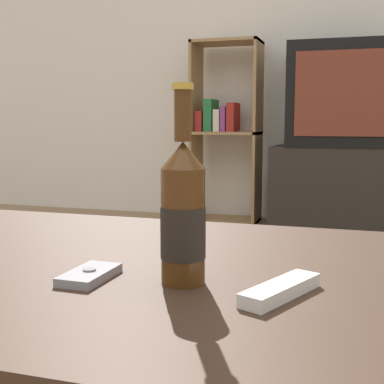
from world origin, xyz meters
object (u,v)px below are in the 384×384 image
(television, at_px, (342,95))
(beer_bottle, at_px, (183,214))
(tv_stand, at_px, (339,188))
(remote_control, at_px, (281,290))
(bookshelf, at_px, (224,129))
(cell_phone, at_px, (90,275))

(television, xyz_separation_m, beer_bottle, (-0.14, -2.83, -0.30))
(tv_stand, bearing_deg, remote_control, -89.65)
(bookshelf, distance_m, remote_control, 3.03)
(tv_stand, xyz_separation_m, bookshelf, (-0.79, 0.06, 0.38))
(television, height_order, cell_phone, television)
(television, bearing_deg, remote_control, -89.65)
(bookshelf, relative_size, remote_control, 7.70)
(television, distance_m, bookshelf, 0.82)
(tv_stand, relative_size, bookshelf, 0.69)
(bookshelf, bearing_deg, cell_phone, -80.15)
(bookshelf, distance_m, cell_phone, 2.97)
(cell_phone, distance_m, remote_control, 0.30)
(beer_bottle, bearing_deg, television, 87.26)
(tv_stand, distance_m, television, 0.60)
(television, relative_size, remote_control, 4.11)
(television, distance_m, remote_control, 2.88)
(television, relative_size, cell_phone, 5.83)
(bookshelf, bearing_deg, tv_stand, -4.35)
(beer_bottle, bearing_deg, remote_control, -7.73)
(television, distance_m, cell_phone, 2.90)
(tv_stand, height_order, bookshelf, bookshelf)
(remote_control, bearing_deg, television, 113.53)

